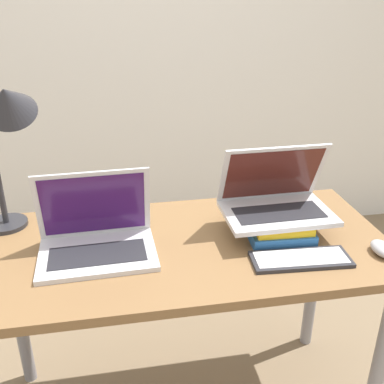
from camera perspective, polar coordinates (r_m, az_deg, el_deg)
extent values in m
cube|color=silver|center=(2.63, -6.46, 21.35)|extent=(8.00, 0.05, 2.70)
cube|color=brown|center=(1.46, -1.20, -7.06)|extent=(1.34, 0.63, 0.03)
cylinder|color=gray|center=(1.70, 22.66, -19.84)|extent=(0.05, 0.05, 0.71)
cylinder|color=gray|center=(1.92, -21.28, -13.77)|extent=(0.05, 0.05, 0.71)
cylinder|color=gray|center=(2.03, 15.21, -10.39)|extent=(0.05, 0.05, 0.71)
cube|color=silver|center=(1.41, -11.87, -7.74)|extent=(0.36, 0.25, 0.02)
cube|color=#232328|center=(1.40, -11.89, -7.73)|extent=(0.29, 0.13, 0.00)
cube|color=silver|center=(1.44, -12.38, -1.49)|extent=(0.35, 0.07, 0.24)
cube|color=#381451|center=(1.43, -12.37, -1.60)|extent=(0.32, 0.06, 0.21)
cube|color=#235693|center=(1.53, 10.69, -4.53)|extent=(0.22, 0.23, 0.04)
cube|color=gold|center=(1.52, 10.82, -3.40)|extent=(0.19, 0.22, 0.03)
cube|color=silver|center=(1.51, 10.75, -2.65)|extent=(0.36, 0.24, 0.02)
cube|color=#232328|center=(1.49, 10.97, -2.57)|extent=(0.29, 0.13, 0.00)
cube|color=silver|center=(1.52, 10.15, 2.37)|extent=(0.35, 0.11, 0.22)
cube|color=#4C1E19|center=(1.51, 10.20, 2.24)|extent=(0.32, 0.09, 0.19)
cube|color=#28282D|center=(1.40, 13.63, -8.31)|extent=(0.31, 0.13, 0.01)
cube|color=silver|center=(1.40, 13.66, -8.06)|extent=(0.28, 0.11, 0.00)
ellipsoid|color=#B2B2B7|center=(1.51, 23.04, -6.66)|extent=(0.06, 0.10, 0.04)
cylinder|color=#28282D|center=(1.68, -22.47, -3.76)|extent=(0.14, 0.14, 0.01)
cone|color=#28282D|center=(1.48, -22.40, 10.67)|extent=(0.16, 0.19, 0.17)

